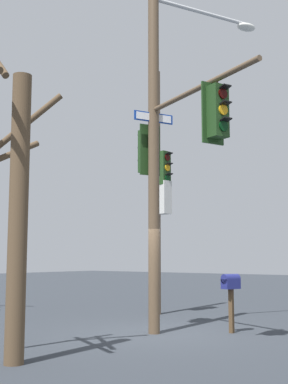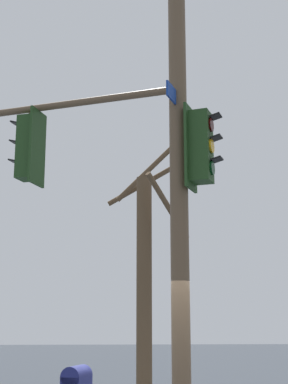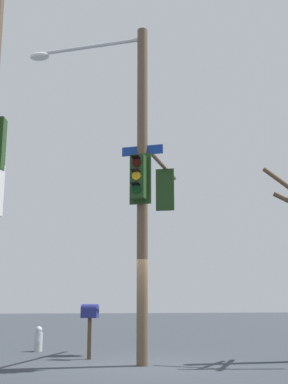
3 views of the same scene
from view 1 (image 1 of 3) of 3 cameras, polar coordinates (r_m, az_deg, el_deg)
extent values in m
plane|color=#2E333A|center=(12.77, 1.36, -15.40)|extent=(80.00, 80.00, 0.00)
cylinder|color=brown|center=(12.90, 1.08, 4.22)|extent=(0.28, 0.28, 8.75)
cylinder|color=silver|center=(15.03, 6.45, 19.13)|extent=(1.32, 2.88, 0.10)
ellipsoid|color=silver|center=(15.86, 11.24, 17.44)|extent=(0.57, 0.69, 0.20)
cylinder|color=brown|center=(11.57, 6.06, 11.36)|extent=(3.68, 1.68, 0.12)
cube|color=#1E3D19|center=(10.84, 8.17, 8.80)|extent=(0.40, 0.44, 1.10)
cube|color=#1E3D19|center=(10.97, 7.58, 8.61)|extent=(0.22, 0.54, 1.30)
cylinder|color=#2F0403|center=(10.83, 8.72, 10.72)|extent=(0.10, 0.22, 0.22)
cube|color=black|center=(10.81, 8.98, 11.42)|extent=(0.22, 0.25, 0.06)
cylinder|color=#F2A814|center=(10.73, 8.76, 8.99)|extent=(0.10, 0.22, 0.22)
cube|color=black|center=(10.71, 9.02, 9.70)|extent=(0.22, 0.25, 0.06)
cylinder|color=black|center=(10.64, 8.79, 7.23)|extent=(0.10, 0.22, 0.22)
cube|color=black|center=(10.61, 9.05, 7.94)|extent=(0.22, 0.25, 0.06)
cylinder|color=brown|center=(11.03, 8.11, 11.92)|extent=(0.04, 0.04, 0.15)
cube|color=#1E3D19|center=(13.23, 0.30, 4.53)|extent=(0.42, 0.45, 1.10)
cube|color=#1E3D19|center=(13.08, 0.65, 4.67)|extent=(0.27, 0.53, 1.30)
cylinder|color=#2F0403|center=(13.44, -0.03, 5.83)|extent=(0.12, 0.21, 0.22)
cube|color=black|center=(13.54, -0.18, 6.26)|extent=(0.23, 0.26, 0.06)
cylinder|color=#F2A814|center=(13.37, -0.03, 4.41)|extent=(0.12, 0.21, 0.22)
cube|color=black|center=(13.46, -0.18, 4.85)|extent=(0.23, 0.26, 0.06)
cylinder|color=black|center=(13.31, -0.03, 2.97)|extent=(0.12, 0.21, 0.22)
cube|color=black|center=(13.39, -0.18, 3.43)|extent=(0.23, 0.26, 0.06)
cube|color=navy|center=(13.11, 1.07, 8.24)|extent=(0.48, 1.02, 0.24)
cube|color=white|center=(13.10, 1.11, 8.26)|extent=(0.41, 0.92, 0.18)
cylinder|color=brown|center=(16.95, 1.46, 0.28)|extent=(0.22, 0.22, 8.05)
cube|color=silver|center=(16.68, 2.19, -0.62)|extent=(0.48, 0.41, 1.07)
cube|color=#1E3D19|center=(16.81, 2.20, 2.63)|extent=(0.34, 0.39, 1.10)
cylinder|color=#2F0403|center=(16.76, 2.62, 3.84)|extent=(0.06, 0.22, 0.22)
cube|color=black|center=(16.73, 2.80, 4.28)|extent=(0.18, 0.23, 0.06)
cylinder|color=#F2A814|center=(16.70, 2.62, 2.70)|extent=(0.06, 0.22, 0.22)
cube|color=black|center=(16.67, 2.81, 3.14)|extent=(0.18, 0.23, 0.06)
cylinder|color=black|center=(16.64, 2.63, 1.55)|extent=(0.06, 0.22, 0.22)
cube|color=black|center=(16.61, 2.82, 1.98)|extent=(0.18, 0.23, 0.06)
cube|color=#4C3823|center=(12.97, 9.63, -12.84)|extent=(0.10, 0.10, 1.05)
cube|color=navy|center=(12.92, 9.57, -9.99)|extent=(0.37, 0.49, 0.24)
cylinder|color=navy|center=(12.92, 9.56, -9.46)|extent=(0.37, 0.49, 0.24)
cylinder|color=brown|center=(9.37, -13.74, -2.47)|extent=(0.34, 0.34, 5.13)
cylinder|color=brown|center=(10.34, -13.07, 7.24)|extent=(1.09, 1.12, 1.32)
camera|label=2|loc=(19.73, 18.84, -6.45)|focal=54.24mm
camera|label=3|loc=(22.89, -21.58, -7.30)|focal=45.93mm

